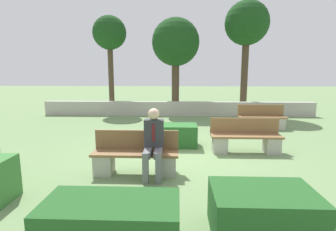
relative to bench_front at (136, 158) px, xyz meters
The scene contains 12 objects.
ground_plane 1.61m from the bench_front, 57.60° to the left, with size 60.00×60.00×0.00m, color #6B8956.
perimeter_wall 7.16m from the bench_front, 83.22° to the left, with size 12.61×0.30×0.66m.
bench_front is the anchor object (origin of this frame).
bench_left_side 3.02m from the bench_front, 30.43° to the left, with size 1.79×0.49×0.86m.
bench_right_side 5.86m from the bench_front, 48.31° to the left, with size 1.67×0.49×0.86m.
person_seated_man 0.59m from the bench_front, 19.47° to the right, with size 0.38×0.64×1.36m.
hedge_block_near_left 2.21m from the bench_front, 69.80° to the left, with size 1.25×0.73×0.60m.
hedge_block_near_right 2.31m from the bench_front, 87.71° to the right, with size 1.59×0.78×0.60m.
hedge_block_mid_left 2.77m from the bench_front, 45.22° to the right, with size 1.30×0.88×0.60m.
tree_leftmost 9.48m from the bench_front, 107.23° to the left, with size 1.68×1.68×4.82m.
tree_center_left 8.86m from the bench_front, 85.06° to the left, with size 2.35×2.35×4.67m.
tree_center_right 9.76m from the bench_front, 62.88° to the left, with size 2.08×2.08×5.36m.
Camera 1 is at (0.02, -6.42, 2.08)m, focal length 28.00 mm.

